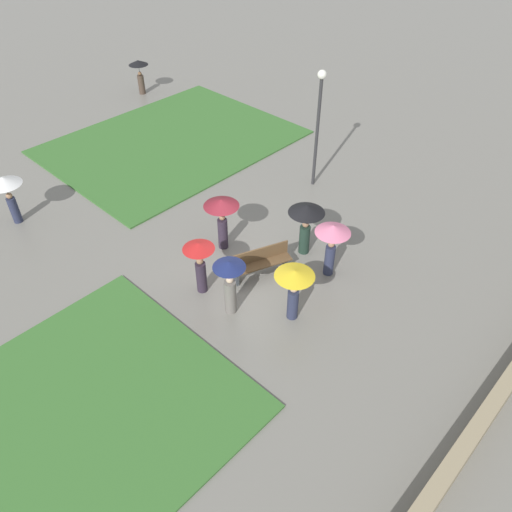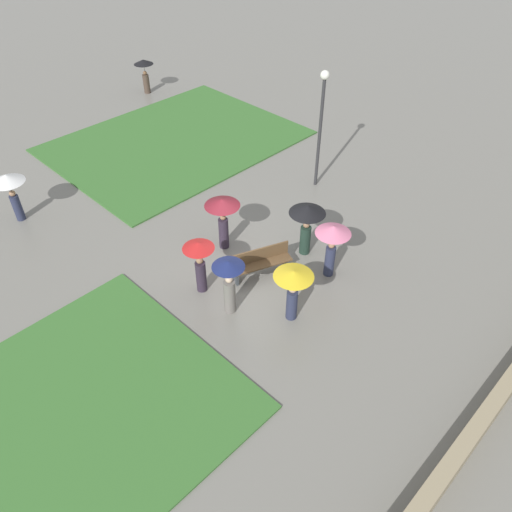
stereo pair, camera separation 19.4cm
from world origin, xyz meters
TOP-DOWN VIEW (x-y plane):
  - ground_plane at (0.00, 0.00)m, footprint 90.00×90.00m
  - lawn_patch_near at (-6.84, -1.10)m, footprint 7.82×6.72m
  - lawn_patch_far at (3.80, 8.05)m, footprint 10.21×7.96m
  - parapet_wall at (0.00, -8.09)m, footprint 45.00×0.35m
  - park_bench at (0.17, -0.74)m, footprint 1.96×1.12m
  - lamp_post at (5.40, 1.33)m, footprint 0.32×0.32m
  - crowd_person_yellow at (-0.56, -2.66)m, footprint 1.10×1.10m
  - crowd_person_pink at (1.63, -2.28)m, footprint 1.07×1.07m
  - crowd_person_black at (1.92, -1.06)m, footprint 1.16×1.16m
  - crowd_person_navy at (-1.59, -1.23)m, footprint 0.91×0.91m
  - crowd_person_maroon at (0.27, 1.04)m, footprint 1.14×1.14m
  - crowd_person_red at (-1.59, 0.00)m, footprint 0.93×0.93m
  - lone_walker_far_path at (6.21, 13.48)m, footprint 0.99×0.99m
  - lone_walker_mid_plaza at (-3.76, 7.36)m, footprint 1.14×1.14m

SIDE VIEW (x-z plane):
  - ground_plane at x=0.00m, z-range 0.00..0.00m
  - lawn_patch_near at x=-6.84m, z-range 0.00..0.06m
  - lawn_patch_far at x=3.80m, z-range 0.00..0.06m
  - parapet_wall at x=0.00m, z-range 0.00..0.76m
  - park_bench at x=0.17m, z-range 0.03..0.93m
  - crowd_person_navy at x=-1.59m, z-range 0.30..2.16m
  - lone_walker_far_path at x=6.21m, z-range 0.39..2.13m
  - crowd_person_red at x=-1.59m, z-range 0.37..2.18m
  - crowd_person_yellow at x=-0.56m, z-range 0.42..2.17m
  - crowd_person_black at x=1.92m, z-range 0.49..2.33m
  - crowd_person_pink at x=1.63m, z-range 0.49..2.34m
  - lone_walker_mid_plaza at x=-3.76m, z-range 0.52..2.33m
  - crowd_person_maroon at x=0.27m, z-range 0.49..2.37m
  - lamp_post at x=5.40m, z-range 0.63..5.10m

